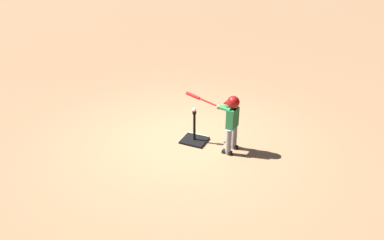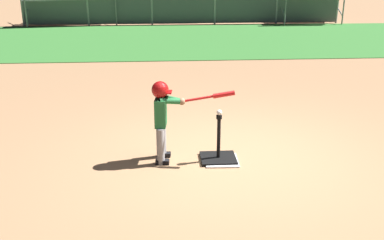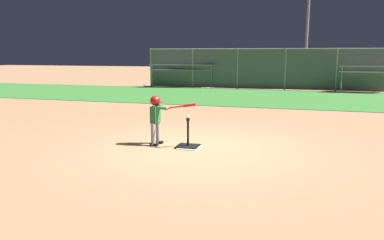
# 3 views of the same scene
# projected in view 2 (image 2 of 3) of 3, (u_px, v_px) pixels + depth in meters

# --- Properties ---
(ground_plane) EXTENTS (90.00, 90.00, 0.00)m
(ground_plane) POSITION_uv_depth(u_px,v_px,m) (235.00, 158.00, 6.18)
(ground_plane) COLOR #99704C
(grass_outfield_strip) EXTENTS (56.00, 6.97, 0.02)m
(grass_outfield_strip) POSITION_uv_depth(u_px,v_px,m) (189.00, 39.00, 15.37)
(grass_outfield_strip) COLOR #33702D
(grass_outfield_strip) RESTS_ON ground_plane
(home_plate) EXTENTS (0.46, 0.46, 0.02)m
(home_plate) POSITION_uv_depth(u_px,v_px,m) (221.00, 160.00, 6.07)
(home_plate) COLOR white
(home_plate) RESTS_ON ground_plane
(batting_tee) EXTENTS (0.48, 0.43, 0.64)m
(batting_tee) POSITION_uv_depth(u_px,v_px,m) (218.00, 155.00, 6.09)
(batting_tee) COLOR black
(batting_tee) RESTS_ON ground_plane
(batter_child) EXTENTS (1.07, 0.35, 1.10)m
(batter_child) POSITION_uv_depth(u_px,v_px,m) (164.00, 112.00, 5.87)
(batter_child) COLOR gray
(batter_child) RESTS_ON ground_plane
(baseball) EXTENTS (0.07, 0.07, 0.07)m
(baseball) POSITION_uv_depth(u_px,v_px,m) (219.00, 113.00, 5.88)
(baseball) COLOR white
(baseball) RESTS_ON batting_tee
(bleachers_far_right) EXTENTS (4.10, 2.70, 1.38)m
(bleachers_far_right) POSITION_uv_depth(u_px,v_px,m) (73.00, 7.00, 18.99)
(bleachers_far_right) COLOR gray
(bleachers_far_right) RESTS_ON ground_plane
(bleachers_left_center) EXTENTS (3.37, 2.35, 1.26)m
(bleachers_left_center) POSITION_uv_depth(u_px,v_px,m) (179.00, 6.00, 20.22)
(bleachers_left_center) COLOR gray
(bleachers_left_center) RESTS_ON ground_plane
(bleachers_far_left) EXTENTS (2.70, 2.49, 1.40)m
(bleachers_far_left) POSITION_uv_depth(u_px,v_px,m) (306.00, 6.00, 19.51)
(bleachers_far_left) COLOR gray
(bleachers_far_left) RESTS_ON ground_plane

